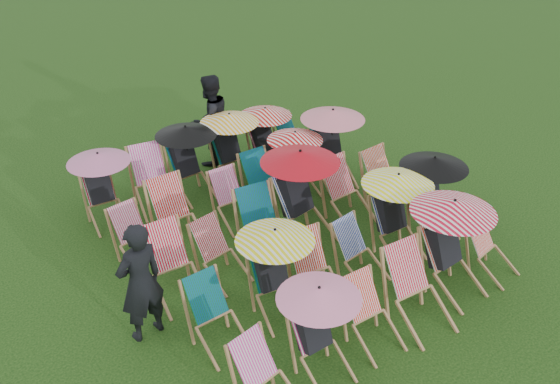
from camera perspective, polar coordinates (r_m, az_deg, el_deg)
ground at (r=9.80m, az=0.95°, el=-5.10°), size 100.00×100.00×0.00m
deckchair_0 at (r=7.18m, az=-1.08°, el=-16.85°), size 0.69×0.88×0.88m
deckchair_1 at (r=7.47m, az=3.68°, el=-12.52°), size 1.00×1.04×1.19m
deckchair_2 at (r=8.02m, az=8.49°, el=-11.07°), size 0.62×0.83×0.87m
deckchair_3 at (r=8.37m, az=12.64°, el=-8.77°), size 0.76×1.00×1.03m
deckchair_4 at (r=8.91m, az=15.49°, el=-4.73°), size 1.17×1.23×1.39m
deckchair_5 at (r=9.58m, az=18.83°, el=-4.95°), size 0.65×0.83×0.83m
deckchair_6 at (r=7.94m, az=-5.81°, el=-11.24°), size 0.60×0.83×0.89m
deckchair_7 at (r=8.25m, az=-0.40°, el=-7.27°), size 1.05×1.12×1.25m
deckchair_8 at (r=8.63m, az=3.29°, el=-7.10°), size 0.73×0.92×0.91m
deckchair_9 at (r=9.06m, az=7.40°, el=-5.48°), size 0.64×0.84×0.85m
deckchair_10 at (r=9.54m, az=10.66°, el=-1.90°), size 1.09×1.14×1.29m
deckchair_11 at (r=10.14m, az=13.77°, el=-0.21°), size 1.08×1.14×1.28m
deckchair_12 at (r=8.72m, az=-9.66°, el=-6.69°), size 0.73×0.97×1.00m
deckchair_13 at (r=8.99m, az=-5.45°, el=-5.59°), size 0.68×0.87×0.86m
deckchair_14 at (r=9.35m, az=-1.44°, el=-3.27°), size 0.82×1.04×1.02m
deckchair_15 at (r=9.68m, az=2.09°, el=-0.18°), size 1.23×1.33×1.46m
deckchair_16 at (r=10.32m, az=6.23°, el=-0.02°), size 0.67×0.92×0.98m
deckchair_17 at (r=10.75m, az=9.84°, el=0.96°), size 0.67×0.91×0.96m
deckchair_18 at (r=9.55m, az=-12.99°, el=-4.01°), size 0.63×0.82×0.84m
deckchair_19 at (r=9.75m, az=-9.40°, el=-2.17°), size 0.71×0.97×1.02m
deckchair_20 at (r=10.20m, az=-4.28°, el=-0.70°), size 0.60×0.82×0.86m
deckchair_21 at (r=10.57m, az=-1.36°, el=0.82°), size 0.64×0.88×0.93m
deckchair_22 at (r=10.91m, az=1.53°, el=2.70°), size 0.98×1.04×1.16m
deckchair_23 at (r=11.29m, az=4.82°, el=4.26°), size 1.15×1.23×1.37m
deckchair_24 at (r=10.52m, az=-15.97°, el=0.42°), size 1.02×1.07×1.21m
deckchair_25 at (r=10.79m, az=-11.51°, el=1.06°), size 0.83×1.03×1.01m
deckchair_26 at (r=10.98m, az=-8.35°, el=2.90°), size 1.07×1.12×1.27m
deckchair_27 at (r=11.37m, az=-4.46°, el=4.17°), size 1.07×1.11×1.27m
deckchair_28 at (r=11.77m, az=-1.20°, el=4.99°), size 1.00×1.06×1.19m
deckchair_29 at (r=12.25m, az=1.25°, el=4.95°), size 0.65×0.83×0.82m
person_left at (r=7.96m, az=-12.65°, el=-8.06°), size 0.65×0.46×1.69m
person_rear at (r=11.92m, az=-6.40°, el=6.53°), size 0.97×0.82×1.77m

